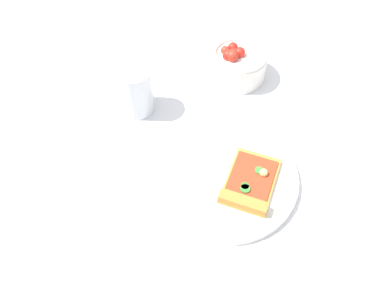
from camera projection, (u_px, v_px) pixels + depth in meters
The scene contains 5 objects.
ground_plane at pixel (206, 158), 0.76m from camera, with size 2.40×2.40×0.00m, color silver.
plate at pixel (225, 177), 0.73m from camera, with size 0.26×0.26×0.01m, color white.
pizza_slice_main at pixel (249, 185), 0.70m from camera, with size 0.14×0.14×0.02m.
salad_bowl at pixel (238, 64), 0.88m from camera, with size 0.12×0.12×0.08m.
soda_glass at pixel (136, 91), 0.81m from camera, with size 0.07×0.07×0.10m.
Camera 1 is at (-0.22, -0.40, 0.61)m, focal length 38.09 mm.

